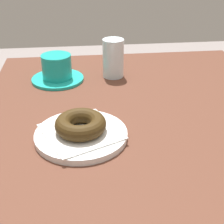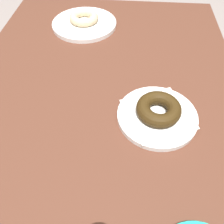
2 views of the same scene
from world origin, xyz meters
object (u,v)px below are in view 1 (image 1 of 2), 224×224
object	(u,v)px
donut_chocolate_ring	(81,124)
coffee_cup	(57,70)
plate_chocolate_ring	(81,135)
water_glass	(113,58)

from	to	relation	value
donut_chocolate_ring	coffee_cup	world-z (taller)	coffee_cup
plate_chocolate_ring	coffee_cup	distance (m)	0.32
donut_chocolate_ring	water_glass	distance (m)	0.35
water_glass	coffee_cup	world-z (taller)	water_glass
plate_chocolate_ring	coffee_cup	size ratio (longest dim) A/B	1.29
donut_chocolate_ring	water_glass	xyz separation A→B (m)	(0.33, -0.11, 0.02)
plate_chocolate_ring	donut_chocolate_ring	world-z (taller)	donut_chocolate_ring
water_glass	plate_chocolate_ring	bearing A→B (deg)	162.08
plate_chocolate_ring	coffee_cup	xyz separation A→B (m)	(0.32, 0.06, 0.03)
water_glass	coffee_cup	xyz separation A→B (m)	(-0.01, 0.17, -0.02)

